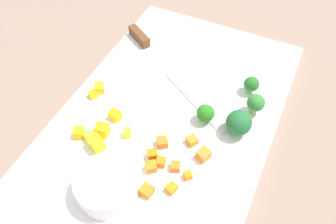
% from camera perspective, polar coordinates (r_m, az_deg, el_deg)
% --- Properties ---
extents(ground_plane, '(4.00, 4.00, 0.00)m').
position_cam_1_polar(ground_plane, '(0.59, 0.00, -1.35)').
color(ground_plane, gray).
extents(cutting_board, '(0.53, 0.34, 0.01)m').
position_cam_1_polar(cutting_board, '(0.58, 0.00, -0.99)').
color(cutting_board, white).
rests_on(cutting_board, ground_plane).
extents(prep_bowl, '(0.09, 0.09, 0.03)m').
position_cam_1_polar(prep_bowl, '(0.50, -10.04, -11.79)').
color(prep_bowl, white).
rests_on(prep_bowl, cutting_board).
extents(chef_knife, '(0.17, 0.27, 0.02)m').
position_cam_1_polar(chef_knife, '(0.67, -1.68, 8.98)').
color(chef_knife, silver).
rests_on(chef_knife, cutting_board).
extents(carrot_dice_0, '(0.02, 0.02, 0.01)m').
position_cam_1_polar(carrot_dice_0, '(0.52, -1.20, -8.17)').
color(carrot_dice_0, orange).
rests_on(carrot_dice_0, cutting_board).
extents(carrot_dice_1, '(0.02, 0.02, 0.01)m').
position_cam_1_polar(carrot_dice_1, '(0.54, 3.92, -4.67)').
color(carrot_dice_1, orange).
rests_on(carrot_dice_1, cutting_board).
extents(carrot_dice_2, '(0.02, 0.02, 0.01)m').
position_cam_1_polar(carrot_dice_2, '(0.50, 0.58, -12.35)').
color(carrot_dice_2, orange).
rests_on(carrot_dice_2, cutting_board).
extents(carrot_dice_3, '(0.02, 0.02, 0.01)m').
position_cam_1_polar(carrot_dice_3, '(0.53, -2.57, -6.97)').
color(carrot_dice_3, orange).
rests_on(carrot_dice_3, cutting_board).
extents(carrot_dice_4, '(0.02, 0.02, 0.02)m').
position_cam_1_polar(carrot_dice_4, '(0.53, 5.83, -6.96)').
color(carrot_dice_4, orange).
rests_on(carrot_dice_4, cutting_board).
extents(carrot_dice_5, '(0.02, 0.02, 0.01)m').
position_cam_1_polar(carrot_dice_5, '(0.52, -2.79, -8.98)').
color(carrot_dice_5, orange).
rests_on(carrot_dice_5, cutting_board).
extents(carrot_dice_6, '(0.02, 0.02, 0.01)m').
position_cam_1_polar(carrot_dice_6, '(0.54, -0.94, -5.00)').
color(carrot_dice_6, orange).
rests_on(carrot_dice_6, cutting_board).
extents(carrot_dice_7, '(0.02, 0.02, 0.01)m').
position_cam_1_polar(carrot_dice_7, '(0.50, -3.50, -12.71)').
color(carrot_dice_7, orange).
rests_on(carrot_dice_7, cutting_board).
extents(carrot_dice_8, '(0.02, 0.02, 0.01)m').
position_cam_1_polar(carrot_dice_8, '(0.51, 3.27, -10.32)').
color(carrot_dice_8, orange).
rests_on(carrot_dice_8, cutting_board).
extents(carrot_dice_9, '(0.02, 0.02, 0.01)m').
position_cam_1_polar(carrot_dice_9, '(0.52, 1.22, -8.89)').
color(carrot_dice_9, orange).
rests_on(carrot_dice_9, cutting_board).
extents(pepper_dice_0, '(0.02, 0.02, 0.02)m').
position_cam_1_polar(pepper_dice_0, '(0.56, -14.41, -3.30)').
color(pepper_dice_0, yellow).
rests_on(pepper_dice_0, cutting_board).
extents(pepper_dice_1, '(0.02, 0.02, 0.01)m').
position_cam_1_polar(pepper_dice_1, '(0.62, -11.34, 3.60)').
color(pepper_dice_1, yellow).
rests_on(pepper_dice_1, cutting_board).
extents(pepper_dice_2, '(0.02, 0.02, 0.02)m').
position_cam_1_polar(pepper_dice_2, '(0.57, -8.62, -0.50)').
color(pepper_dice_2, yellow).
rests_on(pepper_dice_2, cutting_board).
extents(pepper_dice_3, '(0.02, 0.02, 0.02)m').
position_cam_1_polar(pepper_dice_3, '(0.56, -10.69, -2.92)').
color(pepper_dice_3, yellow).
rests_on(pepper_dice_3, cutting_board).
extents(pepper_dice_4, '(0.02, 0.02, 0.01)m').
position_cam_1_polar(pepper_dice_4, '(0.55, -6.69, -3.43)').
color(pepper_dice_4, yellow).
rests_on(pepper_dice_4, cutting_board).
extents(pepper_dice_5, '(0.02, 0.02, 0.01)m').
position_cam_1_polar(pepper_dice_5, '(0.61, -12.21, 2.80)').
color(pepper_dice_5, yellow).
rests_on(pepper_dice_5, cutting_board).
extents(pepper_dice_6, '(0.02, 0.02, 0.01)m').
position_cam_1_polar(pepper_dice_6, '(0.56, -12.70, -3.98)').
color(pepper_dice_6, yellow).
rests_on(pepper_dice_6, cutting_board).
extents(pepper_dice_7, '(0.03, 0.03, 0.02)m').
position_cam_1_polar(pepper_dice_7, '(0.54, -11.67, -5.05)').
color(pepper_dice_7, yellow).
rests_on(pepper_dice_7, cutting_board).
extents(broccoli_floret_0, '(0.03, 0.03, 0.03)m').
position_cam_1_polar(broccoli_floret_0, '(0.62, 13.48, 4.42)').
color(broccoli_floret_0, '#7FC164').
rests_on(broccoli_floret_0, cutting_board).
extents(broccoli_floret_1, '(0.03, 0.03, 0.03)m').
position_cam_1_polar(broccoli_floret_1, '(0.56, 6.15, -0.22)').
color(broccoli_floret_1, '#8EB25F').
rests_on(broccoli_floret_1, cutting_board).
extents(broccoli_floret_2, '(0.03, 0.03, 0.04)m').
position_cam_1_polar(broccoli_floret_2, '(0.58, 14.14, 1.42)').
color(broccoli_floret_2, '#8FAE60').
rests_on(broccoli_floret_2, cutting_board).
extents(broccoli_floret_3, '(0.04, 0.04, 0.04)m').
position_cam_1_polar(broccoli_floret_3, '(0.55, 11.49, -1.77)').
color(broccoli_floret_3, '#86BB67').
rests_on(broccoli_floret_3, cutting_board).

